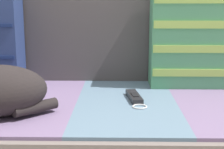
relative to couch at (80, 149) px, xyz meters
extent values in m
cube|color=#6B605B|center=(0.00, 0.00, 0.08)|extent=(2.11, 0.79, 0.23)
cube|color=slate|center=(-0.17, -0.02, 0.19)|extent=(0.34, 0.71, 0.01)
cube|color=slate|center=(0.17, -0.02, 0.19)|extent=(0.34, 0.71, 0.01)
cube|color=slate|center=(0.51, -0.02, 0.19)|extent=(0.34, 0.71, 0.01)
cube|color=#474242|center=(0.00, 0.33, 0.41)|extent=(2.11, 0.14, 0.42)
cube|color=#4C9366|center=(0.49, 0.19, 0.40)|extent=(0.45, 0.13, 0.41)
cube|color=#93B751|center=(0.49, 0.12, 0.27)|extent=(0.44, 0.01, 0.03)
cube|color=#93B751|center=(0.49, 0.12, 0.36)|extent=(0.44, 0.01, 0.03)
cube|color=#93B751|center=(0.49, 0.12, 0.45)|extent=(0.44, 0.01, 0.03)
cylinder|color=black|center=(-0.10, -0.21, 0.23)|extent=(0.12, 0.12, 0.03)
cube|color=black|center=(0.20, -0.02, 0.21)|extent=(0.06, 0.15, 0.02)
cube|color=black|center=(0.20, -0.03, 0.22)|extent=(0.03, 0.05, 0.00)
cube|color=black|center=(0.19, 0.05, 0.21)|extent=(0.03, 0.01, 0.02)
torus|color=silver|center=(0.21, -0.12, 0.20)|extent=(0.06, 0.06, 0.01)
camera|label=1|loc=(0.14, -1.18, 0.53)|focal=55.00mm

